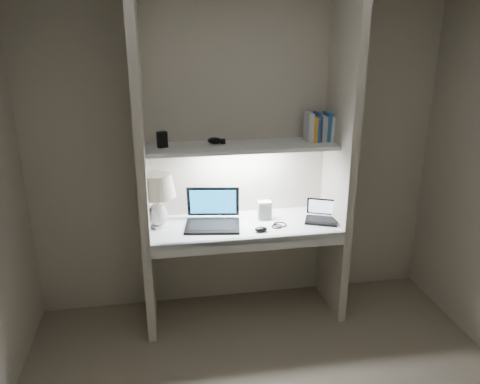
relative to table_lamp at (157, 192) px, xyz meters
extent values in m
cube|color=#BCB2A1|center=(0.64, 0.22, 0.20)|extent=(3.20, 0.01, 2.50)
cube|color=#BCB2A1|center=(-0.09, -0.05, 0.20)|extent=(0.06, 0.55, 2.50)
cube|color=#BCB2A1|center=(1.37, -0.05, 0.20)|extent=(0.06, 0.55, 2.50)
cube|color=white|center=(0.64, -0.05, -0.30)|extent=(1.40, 0.55, 0.04)
cube|color=silver|center=(0.64, -0.31, -0.33)|extent=(1.46, 0.03, 0.10)
cube|color=silver|center=(0.64, 0.04, 0.30)|extent=(1.40, 0.36, 0.03)
cube|color=white|center=(0.64, 0.04, 0.28)|extent=(0.60, 0.04, 0.02)
cylinder|color=white|center=(0.00, 0.00, -0.27)|extent=(0.10, 0.10, 0.02)
ellipsoid|color=white|center=(0.00, 0.00, -0.18)|extent=(0.14, 0.14, 0.18)
cylinder|color=white|center=(0.00, 0.00, -0.07)|extent=(0.02, 0.02, 0.08)
sphere|color=#FFD899|center=(0.00, 0.00, 0.00)|extent=(0.04, 0.04, 0.04)
cube|color=black|center=(0.40, -0.07, -0.27)|extent=(0.44, 0.34, 0.02)
cube|color=black|center=(0.40, -0.07, -0.26)|extent=(0.37, 0.25, 0.00)
cube|color=black|center=(0.42, 0.10, -0.14)|extent=(0.41, 0.13, 0.25)
cube|color=#1987D6|center=(0.42, 0.09, -0.14)|extent=(0.36, 0.11, 0.21)
cube|color=black|center=(1.23, -0.11, -0.27)|extent=(0.29, 0.25, 0.02)
cube|color=black|center=(1.23, -0.11, -0.26)|extent=(0.24, 0.19, 0.00)
cube|color=black|center=(1.27, -0.02, -0.19)|extent=(0.24, 0.14, 0.14)
cube|color=silver|center=(1.27, -0.02, -0.19)|extent=(0.21, 0.12, 0.12)
cube|color=silver|center=(0.81, 0.03, -0.21)|extent=(0.10, 0.07, 0.14)
ellipsoid|color=black|center=(0.74, -0.21, -0.26)|extent=(0.10, 0.06, 0.04)
torus|color=black|center=(0.90, -0.12, -0.27)|extent=(0.13, 0.13, 0.01)
cube|color=yellow|center=(0.27, -0.09, -0.28)|extent=(0.07, 0.07, 0.00)
cube|color=white|center=(1.33, 0.08, 0.41)|extent=(0.03, 0.14, 0.19)
cube|color=#2B6CAE|center=(1.30, 0.08, 0.42)|extent=(0.04, 0.14, 0.22)
cube|color=beige|center=(1.26, 0.08, 0.41)|extent=(0.04, 0.14, 0.19)
cube|color=#234499|center=(1.22, 0.08, 0.42)|extent=(0.02, 0.14, 0.22)
cube|color=orange|center=(1.19, 0.08, 0.41)|extent=(0.03, 0.14, 0.19)
cube|color=silver|center=(1.16, 0.08, 0.42)|extent=(0.04, 0.14, 0.22)
cube|color=black|center=(0.06, 0.06, 0.37)|extent=(0.08, 0.07, 0.11)
ellipsoid|color=black|center=(0.44, 0.10, 0.34)|extent=(0.14, 0.12, 0.05)
camera|label=1|loc=(0.05, -3.28, 1.11)|focal=35.00mm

